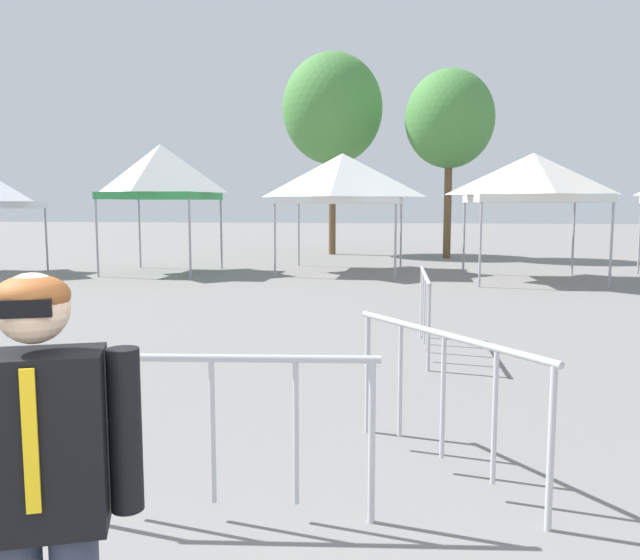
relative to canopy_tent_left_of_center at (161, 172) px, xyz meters
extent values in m
cylinder|color=#9E9EA3|center=(-3.76, 0.16, -1.89)|extent=(0.06, 0.06, 2.09)
cylinder|color=#9E9EA3|center=(-1.39, -1.31, -1.76)|extent=(0.06, 0.06, 2.35)
cylinder|color=#9E9EA3|center=(1.31, -1.39, -1.76)|extent=(0.06, 0.06, 2.35)
cylinder|color=#9E9EA3|center=(-1.31, 1.39, -1.76)|extent=(0.06, 0.06, 2.35)
cylinder|color=#9E9EA3|center=(1.39, 1.31, -1.76)|extent=(0.06, 0.06, 2.35)
pyramid|color=white|center=(0.00, 0.00, 0.10)|extent=(2.92, 2.92, 1.38)
cube|color=green|center=(0.00, 0.00, -0.69)|extent=(2.89, 2.89, 0.20)
cylinder|color=#9E9EA3|center=(3.49, -0.64, -1.83)|extent=(0.06, 0.06, 2.22)
cylinder|color=#9E9EA3|center=(6.81, -0.75, -1.83)|extent=(0.06, 0.06, 2.22)
cylinder|color=#9E9EA3|center=(3.60, 2.68, -1.83)|extent=(0.06, 0.06, 2.22)
cylinder|color=#9E9EA3|center=(6.92, 2.57, -1.83)|extent=(0.06, 0.06, 2.22)
pyramid|color=white|center=(5.20, 0.96, -0.08)|extent=(3.60, 3.60, 1.27)
cube|color=white|center=(5.20, 0.96, -0.82)|extent=(3.57, 3.57, 0.20)
cylinder|color=#9E9EA3|center=(8.88, -2.20, -1.81)|extent=(0.06, 0.06, 2.26)
cylinder|color=#9E9EA3|center=(11.94, -2.07, -1.81)|extent=(0.06, 0.06, 2.26)
cylinder|color=#9E9EA3|center=(8.75, 0.86, -1.81)|extent=(0.06, 0.06, 2.26)
cylinder|color=#9E9EA3|center=(11.81, 0.99, -1.81)|extent=(0.06, 0.06, 2.26)
pyramid|color=white|center=(10.34, -0.61, -0.14)|extent=(3.35, 3.35, 1.07)
cube|color=white|center=(10.34, -0.61, -0.78)|extent=(3.31, 3.31, 0.20)
cylinder|color=#9E9EA3|center=(13.77, 1.51, -1.82)|extent=(0.06, 0.06, 2.24)
cube|color=black|center=(5.94, -16.30, -1.72)|extent=(0.48, 0.37, 0.60)
cylinder|color=black|center=(6.19, -16.21, -1.70)|extent=(0.11, 0.11, 0.56)
sphere|color=beige|center=(5.94, -16.30, -1.27)|extent=(0.23, 0.23, 0.23)
ellipsoid|color=brown|center=(5.94, -16.30, -1.23)|extent=(0.23, 0.23, 0.14)
cube|color=black|center=(5.98, -16.40, -1.26)|extent=(0.15, 0.07, 0.06)
cube|color=yellow|center=(5.99, -16.42, -1.67)|extent=(0.05, 0.03, 0.46)
cylinder|color=brown|center=(4.11, 7.78, -0.84)|extent=(0.28, 0.28, 4.19)
ellipsoid|color=#47843D|center=(4.11, 7.78, 2.83)|extent=(3.95, 3.95, 4.35)
cylinder|color=brown|center=(8.59, 6.44, -1.02)|extent=(0.28, 0.28, 3.83)
ellipsoid|color=#47843D|center=(8.59, 6.44, 2.19)|extent=(3.26, 3.26, 3.58)
cylinder|color=#B7BABF|center=(7.37, -9.48, -1.89)|extent=(0.10, 2.10, 0.05)
cylinder|color=#B7BABF|center=(7.40, -10.48, -2.41)|extent=(0.04, 0.04, 1.05)
cylinder|color=#B7BABF|center=(7.35, -8.48, -2.41)|extent=(0.04, 0.04, 1.05)
cylinder|color=#B7BABF|center=(7.39, -10.00, -2.36)|extent=(0.04, 0.04, 0.92)
cylinder|color=#B7BABF|center=(7.37, -9.48, -2.36)|extent=(0.04, 0.04, 0.92)
cylinder|color=#B7BABF|center=(7.36, -8.95, -2.36)|extent=(0.04, 0.04, 0.92)
cylinder|color=#B7BABF|center=(5.93, -14.41, -1.89)|extent=(2.09, 0.26, 0.05)
cylinder|color=#B7BABF|center=(6.92, -14.31, -2.41)|extent=(0.04, 0.04, 1.05)
cylinder|color=#B7BABF|center=(4.94, -14.51, -2.41)|extent=(0.04, 0.04, 1.05)
cylinder|color=#B7BABF|center=(6.45, -14.36, -2.36)|extent=(0.04, 0.04, 0.92)
cylinder|color=#B7BABF|center=(5.93, -14.41, -2.36)|extent=(0.04, 0.04, 0.92)
cylinder|color=#B7BABF|center=(5.41, -14.46, -2.36)|extent=(0.04, 0.04, 0.92)
cylinder|color=#B7BABF|center=(7.40, -13.48, -1.89)|extent=(1.31, 1.70, 0.05)
cylinder|color=#B7BABF|center=(8.01, -14.27, -2.41)|extent=(0.04, 0.04, 1.05)
cylinder|color=#B7BABF|center=(6.80, -12.68, -2.41)|extent=(0.04, 0.04, 1.05)
cylinder|color=#B7BABF|center=(7.72, -13.89, -2.36)|extent=(0.04, 0.04, 0.92)
cylinder|color=#B7BABF|center=(7.40, -13.48, -2.36)|extent=(0.04, 0.04, 0.92)
cylinder|color=#B7BABF|center=(7.09, -13.06, -2.36)|extent=(0.04, 0.04, 0.92)
camera|label=1|loc=(7.12, -18.20, -0.94)|focal=36.31mm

